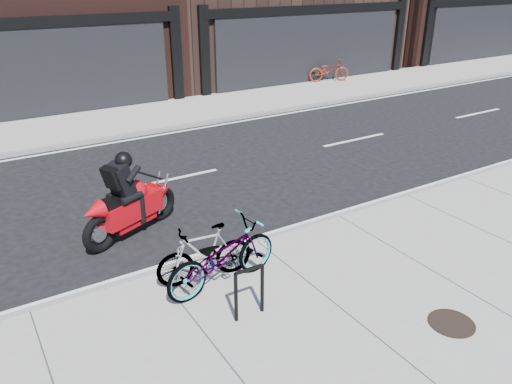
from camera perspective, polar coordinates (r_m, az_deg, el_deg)
ground at (r=11.01m, az=-5.30°, el=-1.88°), size 120.00×120.00×0.00m
sidewalk_near at (r=7.50m, az=12.89°, el=-15.69°), size 60.00×6.00×0.13m
sidewalk_far at (r=17.86m, az=-16.70°, el=7.63°), size 60.00×3.50×0.13m
bike_rack at (r=7.28m, az=-0.78°, el=-10.90°), size 0.49×0.06×0.82m
bicycle_front at (r=7.94m, az=-3.91°, el=-7.32°), size 2.11×0.97×1.07m
bicycle_rear at (r=8.12m, az=-5.90°, el=-7.03°), size 1.65×0.65×0.97m
motorcycle at (r=9.97m, az=-13.74°, el=-0.86°), size 2.20×1.22×1.75m
bicycle_far at (r=23.67m, az=8.34°, el=13.58°), size 1.98×1.25×0.98m
manhole_cover at (r=7.93m, az=21.44°, el=-13.78°), size 0.74×0.74×0.02m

